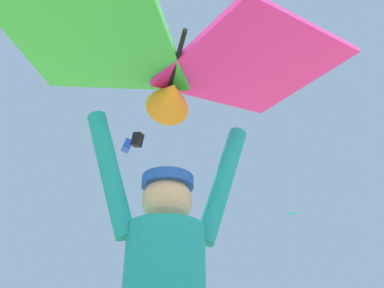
{
  "coord_description": "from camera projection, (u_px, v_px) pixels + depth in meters",
  "views": [
    {
      "loc": [
        -0.08,
        -1.31,
        0.83
      ],
      "look_at": [
        -0.28,
        2.33,
        2.94
      ],
      "focal_mm": 36.92,
      "sensor_mm": 36.0,
      "label": 1
    }
  ],
  "objects": [
    {
      "name": "distant_kite_blue_low_left",
      "position": [
        127.0,
        146.0,
        41.84
      ],
      "size": [
        1.35,
        1.38,
        1.59
      ],
      "color": "blue"
    },
    {
      "name": "distant_kite_teal_high_right",
      "position": [
        167.0,
        216.0,
        26.63
      ],
      "size": [
        1.77,
        1.56,
        2.85
      ],
      "color": "#19B2AD"
    },
    {
      "name": "held_stunt_kite",
      "position": [
        174.0,
        63.0,
        2.08
      ],
      "size": [
        1.95,
        1.26,
        0.42
      ],
      "color": "black"
    },
    {
      "name": "distant_kite_purple_overhead_distant",
      "position": [
        212.0,
        68.0,
        19.58
      ],
      "size": [
        0.83,
        0.85,
        0.3
      ],
      "color": "purple"
    },
    {
      "name": "distant_kite_teal_mid_left",
      "position": [
        292.0,
        213.0,
        21.8
      ],
      "size": [
        0.53,
        0.53,
        0.12
      ],
      "color": "#19B2AD"
    },
    {
      "name": "distant_kite_black_far_center",
      "position": [
        137.0,
        140.0,
        28.58
      ],
      "size": [
        0.99,
        0.95,
        1.15
      ],
      "color": "black"
    }
  ]
}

